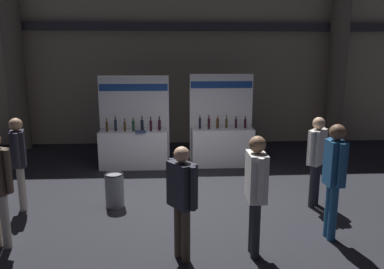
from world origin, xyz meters
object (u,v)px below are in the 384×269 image
Objects in this scene: visitor_6 at (334,172)px; trash_bin at (115,190)px; visitor_1 at (317,154)px; visitor_4 at (19,156)px; visitor_7 at (182,194)px; visitor_9 at (256,185)px; exhibitor_booth_0 at (134,145)px; exhibitor_booth_1 at (222,143)px.

trash_bin is at bearing -112.29° from visitor_6.
visitor_1 is at bearing -2.48° from trash_bin.
trash_bin is 0.38× the size of visitor_4.
visitor_7 is 1.03m from visitor_9.
trash_bin is 0.37× the size of visitor_9.
visitor_9 is (-1.53, -1.70, 0.03)m from visitor_1.
exhibitor_booth_0 is 4.96m from visitor_9.
trash_bin is (-2.40, -2.67, -0.27)m from exhibitor_booth_1.
visitor_7 is at bearing -76.21° from exhibitor_booth_0.
visitor_7 is (-1.18, -4.59, 0.37)m from exhibitor_booth_1.
exhibitor_booth_1 is 4.29m from visitor_6.
exhibitor_booth_1 is (2.28, 0.07, 0.01)m from exhibitor_booth_0.
exhibitor_booth_1 is 3.64× the size of trash_bin.
visitor_9 is at bearing -71.99° from visitor_6.
exhibitor_booth_0 is 2.61m from trash_bin.
visitor_7 is at bearing 38.56° from visitor_4.
visitor_6 reaches higher than visitor_7.
exhibitor_booth_1 is 1.31× the size of visitor_6.
exhibitor_booth_1 is 4.75m from visitor_7.
visitor_1 is 0.98× the size of visitor_9.
visitor_4 is (-5.46, 0.13, 0.00)m from visitor_1.
visitor_7 is (1.22, -1.92, 0.64)m from trash_bin.
exhibitor_booth_0 is at bearing 159.69° from visitor_7.
visitor_7 is 0.93× the size of visitor_9.
visitor_6 is 1.04× the size of visitor_9.
exhibitor_booth_1 is 1.38× the size of visitor_1.
visitor_9 is (2.24, -1.86, 0.73)m from trash_bin.
visitor_9 is (1.02, 0.06, 0.09)m from visitor_7.
exhibitor_booth_0 is 1.35× the size of visitor_4.
exhibitor_booth_0 reaches higher than visitor_9.
visitor_1 is 3.10m from visitor_7.
visitor_4 is (-1.69, -0.03, 0.70)m from trash_bin.
exhibitor_booth_0 is 0.98× the size of exhibitor_booth_1.
visitor_7 is (2.91, -1.88, -0.06)m from visitor_4.
visitor_9 reaches higher than trash_bin.
visitor_4 is 3.47m from visitor_7.
visitor_9 is at bearing -91.95° from exhibitor_booth_1.
exhibitor_booth_0 reaches higher than visitor_6.
exhibitor_booth_0 is 1.44× the size of visitor_7.
trash_bin is at bearing -128.55° from visitor_9.
visitor_9 reaches higher than visitor_1.
exhibitor_booth_0 is 1.29× the size of visitor_6.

